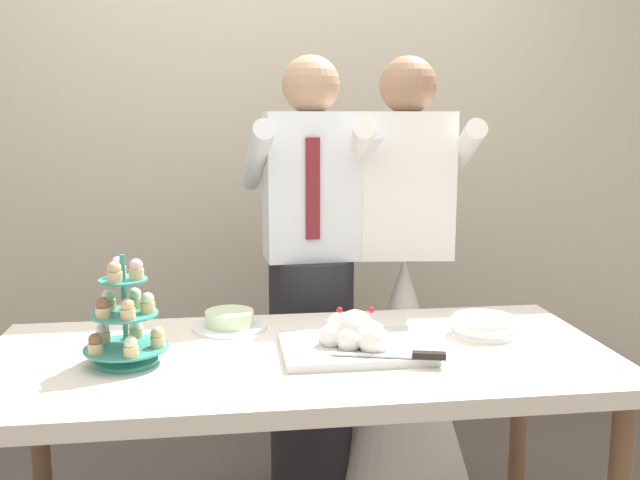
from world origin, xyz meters
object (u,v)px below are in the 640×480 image
(plate_stack, at_px, (484,326))
(round_cake, at_px, (230,321))
(person_groom, at_px, (311,303))
(cupcake_stand, at_px, (125,322))
(dessert_table, at_px, (300,377))
(person_bride, at_px, (403,341))
(main_cake_tray, at_px, (355,339))

(plate_stack, xyz_separation_m, round_cake, (-0.78, 0.17, -0.00))
(person_groom, bearing_deg, cupcake_stand, -131.82)
(dessert_table, xyz_separation_m, plate_stack, (0.58, 0.09, 0.10))
(cupcake_stand, bearing_deg, person_bride, 34.50)
(plate_stack, bearing_deg, person_bride, 102.41)
(dessert_table, bearing_deg, plate_stack, 8.57)
(plate_stack, bearing_deg, cupcake_stand, -173.82)
(round_cake, bearing_deg, plate_stack, -12.44)
(main_cake_tray, relative_size, person_bride, 0.26)
(cupcake_stand, xyz_separation_m, main_cake_tray, (0.64, 0.01, -0.08))
(round_cake, relative_size, person_groom, 0.14)
(person_groom, distance_m, person_bride, 0.39)
(plate_stack, distance_m, person_groom, 0.73)
(main_cake_tray, bearing_deg, dessert_table, 173.49)
(main_cake_tray, height_order, person_groom, person_groom)
(plate_stack, relative_size, person_bride, 0.12)
(main_cake_tray, distance_m, person_groom, 0.66)
(dessert_table, height_order, main_cake_tray, main_cake_tray)
(dessert_table, bearing_deg, main_cake_tray, -6.51)
(main_cake_tray, bearing_deg, cupcake_stand, -179.16)
(person_bride, bearing_deg, cupcake_stand, -145.50)
(cupcake_stand, relative_size, main_cake_tray, 0.71)
(main_cake_tray, relative_size, plate_stack, 2.10)
(cupcake_stand, height_order, person_groom, person_groom)
(round_cake, bearing_deg, person_groom, 50.45)
(dessert_table, height_order, person_bride, person_bride)
(round_cake, xyz_separation_m, person_groom, (0.31, 0.37, -0.05))
(main_cake_tray, xyz_separation_m, person_bride, (0.31, 0.64, -0.23))
(plate_stack, distance_m, round_cake, 0.80)
(person_groom, relative_size, person_bride, 1.00)
(plate_stack, bearing_deg, dessert_table, -171.43)
(cupcake_stand, distance_m, person_groom, 0.90)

